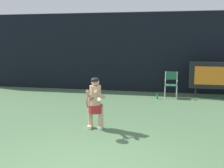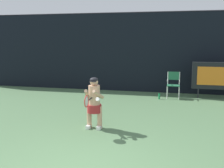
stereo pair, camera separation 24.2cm
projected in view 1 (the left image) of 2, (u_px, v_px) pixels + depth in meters
name	position (u px, v px, depth m)	size (l,w,h in m)	color
backdrop_screen	(139.00, 53.00, 12.87)	(18.00, 0.12, 3.66)	black
scoreboard	(217.00, 76.00, 11.44)	(2.20, 0.21, 1.50)	black
umpire_chair	(171.00, 83.00, 11.66)	(0.52, 0.44, 1.08)	white
water_bottle	(157.00, 96.00, 11.45)	(0.07, 0.07, 0.27)	#1A8A4A
tennis_player	(95.00, 101.00, 7.56)	(0.53, 0.61, 1.41)	white
tennis_racket	(89.00, 101.00, 6.97)	(0.03, 0.60, 0.31)	black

